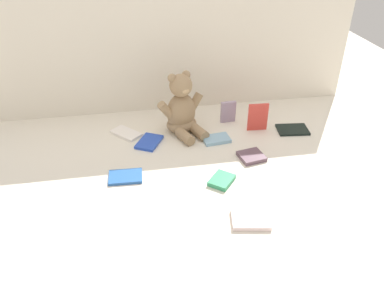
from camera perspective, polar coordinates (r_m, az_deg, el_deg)
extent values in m
plane|color=silver|center=(1.64, -0.57, -1.11)|extent=(3.20, 3.20, 0.00)
cube|color=silver|center=(1.89, -2.86, 14.83)|extent=(1.78, 0.03, 0.68)
ellipsoid|color=#9E7F5B|center=(1.76, -1.73, 4.72)|extent=(0.17, 0.15, 0.18)
ellipsoid|color=#9E7F5B|center=(1.79, -1.61, 2.99)|extent=(0.18, 0.16, 0.06)
sphere|color=#9E7F5B|center=(1.70, -1.71, 8.63)|extent=(0.13, 0.13, 0.10)
ellipsoid|color=tan|center=(1.67, -1.04, 7.95)|extent=(0.05, 0.04, 0.03)
sphere|color=#9E7F5B|center=(1.68, -2.98, 9.68)|extent=(0.05, 0.05, 0.04)
sphere|color=#9E7F5B|center=(1.71, -0.88, 10.18)|extent=(0.05, 0.05, 0.04)
cylinder|color=#9E7F5B|center=(1.71, -3.81, 4.96)|extent=(0.09, 0.07, 0.10)
cylinder|color=#9E7F5B|center=(1.78, 0.42, 6.14)|extent=(0.09, 0.07, 0.10)
cylinder|color=#9E7F5B|center=(1.70, -1.11, 1.12)|extent=(0.08, 0.11, 0.05)
cylinder|color=#9E7F5B|center=(1.74, 1.03, 1.81)|extent=(0.08, 0.11, 0.05)
cube|color=#2759A4|center=(1.51, -9.78, -4.77)|extent=(0.13, 0.09, 0.01)
cube|color=#A08BA4|center=(1.85, 5.34, 4.75)|extent=(0.07, 0.02, 0.11)
cube|color=#5C4350|center=(1.62, 8.76, -1.81)|extent=(0.11, 0.11, 0.02)
cube|color=blue|center=(1.71, -6.33, 0.29)|extent=(0.14, 0.15, 0.01)
cube|color=black|center=(1.85, 14.60, 2.07)|extent=(0.15, 0.11, 0.01)
cube|color=white|center=(1.32, 8.63, -10.89)|extent=(0.14, 0.12, 0.02)
cube|color=#329461|center=(1.47, 4.40, -5.35)|extent=(0.12, 0.12, 0.02)
cube|color=#86B2CD|center=(1.72, 3.61, 0.73)|extent=(0.12, 0.09, 0.02)
cube|color=white|center=(1.79, -9.69, 1.56)|extent=(0.15, 0.15, 0.01)
cube|color=#D43E34|center=(1.79, 9.68, 3.94)|extent=(0.09, 0.01, 0.13)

